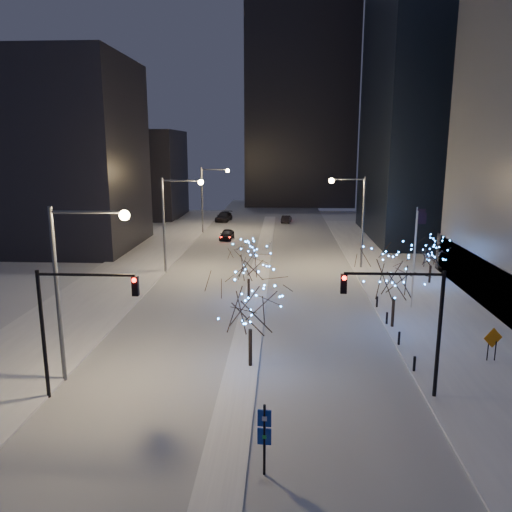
# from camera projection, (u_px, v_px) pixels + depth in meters

# --- Properties ---
(ground) EXTENTS (160.00, 160.00, 0.00)m
(ground) POSITION_uv_depth(u_px,v_px,m) (236.00, 402.00, 26.09)
(ground) COLOR silver
(ground) RESTS_ON ground
(road) EXTENTS (20.00, 130.00, 0.02)m
(road) POSITION_uv_depth(u_px,v_px,m) (263.00, 257.00, 60.22)
(road) COLOR #B0B5BF
(road) RESTS_ON ground
(median) EXTENTS (2.00, 80.00, 0.15)m
(median) POSITION_uv_depth(u_px,v_px,m) (261.00, 267.00, 55.33)
(median) COLOR white
(median) RESTS_ON ground
(east_sidewalk) EXTENTS (10.00, 90.00, 0.15)m
(east_sidewalk) POSITION_uv_depth(u_px,v_px,m) (422.00, 295.00, 44.79)
(east_sidewalk) COLOR white
(east_sidewalk) RESTS_ON ground
(west_sidewalk) EXTENTS (8.00, 90.00, 0.15)m
(west_sidewalk) POSITION_uv_depth(u_px,v_px,m) (106.00, 290.00, 46.31)
(west_sidewalk) COLOR white
(west_sidewalk) RESTS_ON ground
(filler_west_near) EXTENTS (22.00, 18.00, 24.00)m
(filler_west_near) POSITION_uv_depth(u_px,v_px,m) (47.00, 155.00, 63.99)
(filler_west_near) COLOR black
(filler_west_near) RESTS_ON ground
(filler_west_far) EXTENTS (18.00, 16.00, 16.00)m
(filler_west_far) POSITION_uv_depth(u_px,v_px,m) (133.00, 174.00, 94.00)
(filler_west_far) COLOR black
(filler_west_far) RESTS_ON ground
(horizon_block) EXTENTS (24.00, 14.00, 42.00)m
(horizon_block) POSITION_uv_depth(u_px,v_px,m) (300.00, 110.00, 110.99)
(horizon_block) COLOR black
(horizon_block) RESTS_ON ground
(street_lamp_w_near) EXTENTS (4.40, 0.56, 10.00)m
(street_lamp_w_near) POSITION_uv_depth(u_px,v_px,m) (74.00, 271.00, 27.11)
(street_lamp_w_near) COLOR #595E66
(street_lamp_w_near) RESTS_ON ground
(street_lamp_w_mid) EXTENTS (4.40, 0.56, 10.00)m
(street_lamp_w_mid) POSITION_uv_depth(u_px,v_px,m) (173.00, 212.00, 51.49)
(street_lamp_w_mid) COLOR #595E66
(street_lamp_w_mid) RESTS_ON ground
(street_lamp_w_far) EXTENTS (4.40, 0.56, 10.00)m
(street_lamp_w_far) POSITION_uv_depth(u_px,v_px,m) (209.00, 191.00, 75.87)
(street_lamp_w_far) COLOR #595E66
(street_lamp_w_far) RESTS_ON ground
(street_lamp_east) EXTENTS (3.90, 0.56, 10.00)m
(street_lamp_east) POSITION_uv_depth(u_px,v_px,m) (355.00, 210.00, 53.43)
(street_lamp_east) COLOR #595E66
(street_lamp_east) RESTS_ON ground
(traffic_signal_west) EXTENTS (5.26, 0.43, 7.00)m
(traffic_signal_west) POSITION_uv_depth(u_px,v_px,m) (71.00, 313.00, 25.50)
(traffic_signal_west) COLOR black
(traffic_signal_west) RESTS_ON ground
(traffic_signal_east) EXTENTS (5.26, 0.43, 7.00)m
(traffic_signal_east) POSITION_uv_depth(u_px,v_px,m) (410.00, 313.00, 25.57)
(traffic_signal_east) COLOR black
(traffic_signal_east) RESTS_ON ground
(flagpoles) EXTENTS (1.35, 2.60, 8.00)m
(flagpoles) POSITION_uv_depth(u_px,v_px,m) (416.00, 249.00, 41.18)
(flagpoles) COLOR silver
(flagpoles) RESTS_ON east_sidewalk
(bollards) EXTENTS (0.16, 12.16, 0.90)m
(bollards) POSITION_uv_depth(u_px,v_px,m) (393.00, 328.00, 35.18)
(bollards) COLOR black
(bollards) RESTS_ON east_sidewalk
(car_near) EXTENTS (2.01, 4.41, 1.47)m
(car_near) POSITION_uv_depth(u_px,v_px,m) (227.00, 234.00, 71.65)
(car_near) COLOR black
(car_near) RESTS_ON ground
(car_mid) EXTENTS (1.96, 4.15, 1.32)m
(car_mid) POSITION_uv_depth(u_px,v_px,m) (286.00, 219.00, 87.37)
(car_mid) COLOR black
(car_mid) RESTS_ON ground
(car_far) EXTENTS (2.90, 5.77, 1.61)m
(car_far) POSITION_uv_depth(u_px,v_px,m) (224.00, 217.00, 89.28)
(car_far) COLOR black
(car_far) RESTS_ON ground
(holiday_tree_median_near) EXTENTS (4.66, 4.66, 6.11)m
(holiday_tree_median_near) POSITION_uv_depth(u_px,v_px,m) (250.00, 302.00, 29.31)
(holiday_tree_median_near) COLOR black
(holiday_tree_median_near) RESTS_ON median
(holiday_tree_median_far) EXTENTS (4.90, 4.90, 5.08)m
(holiday_tree_median_far) POSITION_uv_depth(u_px,v_px,m) (249.00, 262.00, 42.40)
(holiday_tree_median_far) COLOR black
(holiday_tree_median_far) RESTS_ON median
(holiday_tree_plaza_near) EXTENTS (6.05, 6.05, 6.21)m
(holiday_tree_plaza_near) POSITION_uv_depth(u_px,v_px,m) (395.00, 273.00, 35.84)
(holiday_tree_plaza_near) COLOR black
(holiday_tree_plaza_near) RESTS_ON east_sidewalk
(holiday_tree_plaza_far) EXTENTS (3.99, 3.99, 4.68)m
(holiday_tree_plaza_far) POSITION_uv_depth(u_px,v_px,m) (432.00, 252.00, 47.88)
(holiday_tree_plaza_far) COLOR black
(holiday_tree_plaza_far) RESTS_ON east_sidewalk
(wayfinding_sign) EXTENTS (0.56, 0.12, 3.13)m
(wayfinding_sign) POSITION_uv_depth(u_px,v_px,m) (264.00, 432.00, 19.93)
(wayfinding_sign) COLOR black
(wayfinding_sign) RESTS_ON ground
(construction_sign) EXTENTS (1.26, 0.39, 2.13)m
(construction_sign) POSITION_uv_depth(u_px,v_px,m) (493.00, 341.00, 30.59)
(construction_sign) COLOR black
(construction_sign) RESTS_ON east_sidewalk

